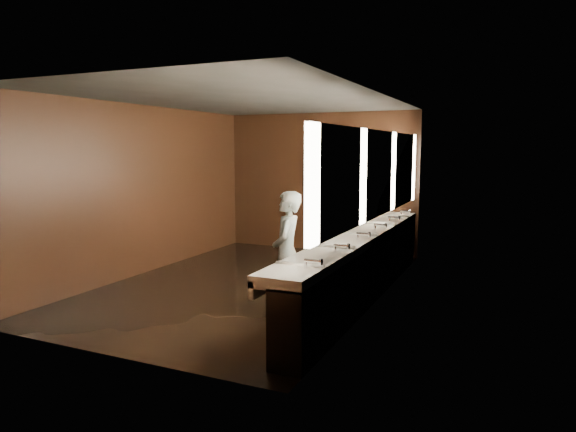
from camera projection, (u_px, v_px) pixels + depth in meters
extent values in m
plane|color=black|center=(250.00, 285.00, 7.92)|extent=(6.00, 6.00, 0.00)
cube|color=#2D2D2B|center=(248.00, 100.00, 7.55)|extent=(4.00, 6.00, 0.02)
cube|color=black|center=(320.00, 182.00, 10.45)|extent=(4.00, 0.02, 2.80)
cube|color=black|center=(102.00, 219.00, 5.03)|extent=(4.00, 0.02, 2.80)
cube|color=black|center=(144.00, 190.00, 8.55)|extent=(0.02, 6.00, 2.80)
cube|color=black|center=(379.00, 200.00, 6.92)|extent=(0.02, 6.00, 2.80)
cube|color=black|center=(365.00, 270.00, 7.12)|extent=(0.36, 5.40, 0.81)
cube|color=white|center=(359.00, 238.00, 7.10)|extent=(0.55, 5.40, 0.12)
cube|color=white|center=(342.00, 243.00, 7.21)|extent=(0.06, 5.40, 0.18)
cylinder|color=silver|center=(313.00, 261.00, 5.02)|extent=(0.18, 0.04, 0.04)
cylinder|color=silver|center=(342.00, 246.00, 5.82)|extent=(0.18, 0.04, 0.04)
cylinder|color=silver|center=(363.00, 234.00, 6.61)|extent=(0.18, 0.04, 0.04)
cylinder|color=silver|center=(380.00, 225.00, 7.41)|extent=(0.18, 0.04, 0.04)
cylinder|color=silver|center=(394.00, 217.00, 8.20)|extent=(0.18, 0.04, 0.04)
cylinder|color=silver|center=(405.00, 211.00, 9.00)|extent=(0.18, 0.04, 0.04)
cube|color=white|center=(312.00, 185.00, 4.72)|extent=(0.06, 0.22, 1.15)
cube|color=white|center=(341.00, 180.00, 5.43)|extent=(0.03, 1.32, 1.15)
cube|color=white|center=(361.00, 177.00, 6.16)|extent=(0.06, 0.23, 1.15)
cube|color=white|center=(379.00, 174.00, 6.88)|extent=(0.03, 1.32, 1.15)
cube|color=white|center=(392.00, 171.00, 7.61)|extent=(0.06, 0.23, 1.15)
cube|color=white|center=(404.00, 169.00, 8.32)|extent=(0.03, 1.32, 1.15)
cube|color=white|center=(412.00, 168.00, 9.05)|extent=(0.06, 0.22, 1.15)
imported|color=#90C9D7|center=(287.00, 252.00, 6.51)|extent=(0.51, 0.65, 1.56)
cylinder|color=black|center=(341.00, 280.00, 6.96)|extent=(0.45, 0.45, 0.61)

